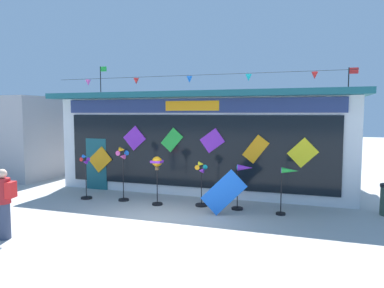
% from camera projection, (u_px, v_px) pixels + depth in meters
% --- Properties ---
extents(ground_plane, '(80.00, 80.00, 0.00)m').
position_uv_depth(ground_plane, '(154.00, 222.00, 9.73)').
color(ground_plane, '#ADAAA5').
extents(kite_shop_building, '(11.38, 5.46, 5.12)m').
position_uv_depth(kite_shop_building, '(210.00, 140.00, 14.75)').
color(kite_shop_building, silver).
rests_on(kite_shop_building, ground_plane).
extents(wind_spinner_far_left, '(0.39, 0.39, 1.56)m').
position_uv_depth(wind_spinner_far_left, '(86.00, 176.00, 12.29)').
color(wind_spinner_far_left, black).
rests_on(wind_spinner_far_left, ground_plane).
extents(wind_spinner_left, '(0.41, 0.36, 1.85)m').
position_uv_depth(wind_spinner_left, '(123.00, 166.00, 11.97)').
color(wind_spinner_left, black).
rests_on(wind_spinner_left, ground_plane).
extents(wind_spinner_center_left, '(0.34, 0.34, 1.59)m').
position_uv_depth(wind_spinner_center_left, '(157.00, 168.00, 11.44)').
color(wind_spinner_center_left, black).
rests_on(wind_spinner_center_left, ground_plane).
extents(wind_spinner_center_right, '(0.40, 0.40, 1.45)m').
position_uv_depth(wind_spinner_center_right, '(201.00, 181.00, 11.32)').
color(wind_spinner_center_right, black).
rests_on(wind_spinner_center_right, ground_plane).
extents(wind_spinner_right, '(0.65, 0.36, 1.42)m').
position_uv_depth(wind_spinner_right, '(242.00, 180.00, 10.87)').
color(wind_spinner_right, black).
rests_on(wind_spinner_right, ground_plane).
extents(wind_spinner_far_right, '(0.62, 0.28, 1.41)m').
position_uv_depth(wind_spinner_far_right, '(287.00, 182.00, 10.29)').
color(wind_spinner_far_right, black).
rests_on(wind_spinner_far_right, ground_plane).
extents(person_near_camera, '(0.47, 0.36, 1.68)m').
position_uv_depth(person_near_camera, '(4.00, 202.00, 8.35)').
color(person_near_camera, '#333D56').
rests_on(person_near_camera, ground_plane).
extents(display_kite_on_ground, '(1.35, 0.31, 1.35)m').
position_uv_depth(display_kite_on_ground, '(224.00, 192.00, 10.34)').
color(display_kite_on_ground, blue).
rests_on(display_kite_on_ground, ground_plane).
extents(neighbour_building, '(6.99, 8.29, 3.73)m').
position_uv_depth(neighbour_building, '(31.00, 133.00, 19.59)').
color(neighbour_building, '#99999E').
rests_on(neighbour_building, ground_plane).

